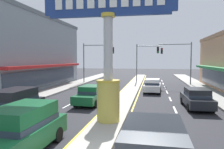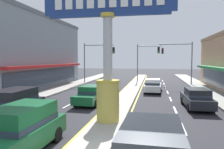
{
  "view_description": "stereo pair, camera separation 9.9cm",
  "coord_description": "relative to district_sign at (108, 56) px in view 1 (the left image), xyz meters",
  "views": [
    {
      "loc": [
        2.48,
        -7.1,
        3.73
      ],
      "look_at": [
        -0.47,
        8.69,
        2.6
      ],
      "focal_mm": 34.38,
      "sensor_mm": 36.0,
      "label": 1
    },
    {
      "loc": [
        2.58,
        -7.08,
        3.73
      ],
      "look_at": [
        -0.47,
        8.69,
        2.6
      ],
      "focal_mm": 34.38,
      "sensor_mm": 36.0,
      "label": 2
    }
  ],
  "objects": [
    {
      "name": "median_strip",
      "position": [
        0.0,
        13.02,
        -3.84
      ],
      "size": [
        1.81,
        52.0,
        0.14
      ],
      "primitive_type": "cube",
      "color": "#A39E93",
      "rests_on": "ground"
    },
    {
      "name": "sidewalk_left",
      "position": [
        -8.84,
        11.02,
        -3.82
      ],
      "size": [
        2.67,
        60.0,
        0.18
      ],
      "primitive_type": "cube",
      "color": "#9E9B93",
      "rests_on": "ground"
    },
    {
      "name": "sidewalk_right",
      "position": [
        8.84,
        11.02,
        -3.82
      ],
      "size": [
        2.67,
        60.0,
        0.18
      ],
      "primitive_type": "cube",
      "color": "#9E9B93",
      "rests_on": "ground"
    },
    {
      "name": "lane_markings",
      "position": [
        -0.0,
        11.67,
        -3.91
      ],
      "size": [
        8.55,
        52.0,
        0.01
      ],
      "color": "silver",
      "rests_on": "ground"
    },
    {
      "name": "district_sign",
      "position": [
        0.0,
        0.0,
        0.0
      ],
      "size": [
        7.6,
        1.38,
        7.66
      ],
      "color": "gold",
      "rests_on": "median_strip"
    },
    {
      "name": "storefront_left",
      "position": [
        -14.5,
        13.0,
        0.74
      ],
      "size": [
        9.26,
        21.5,
        9.3
      ],
      "color": "gray",
      "rests_on": "ground"
    },
    {
      "name": "traffic_light_left_side",
      "position": [
        -6.14,
        19.66,
        0.34
      ],
      "size": [
        4.86,
        0.46,
        6.2
      ],
      "color": "slate",
      "rests_on": "ground"
    },
    {
      "name": "traffic_light_right_side",
      "position": [
        6.14,
        19.83,
        0.34
      ],
      "size": [
        4.86,
        0.46,
        6.2
      ],
      "color": "slate",
      "rests_on": "ground"
    },
    {
      "name": "traffic_light_median_far",
      "position": [
        1.51,
        23.14,
        0.28
      ],
      "size": [
        4.2,
        0.46,
        6.2
      ],
      "color": "slate",
      "rests_on": "ground"
    },
    {
      "name": "suv_near_right_lane",
      "position": [
        -5.86,
        -0.42,
        -2.93
      ],
      "size": [
        2.06,
        4.65,
        1.9
      ],
      "color": "black",
      "rests_on": "ground"
    },
    {
      "name": "sedan_far_right_lane",
      "position": [
        -2.55,
        5.1,
        -3.12
      ],
      "size": [
        1.95,
        4.36,
        1.53
      ],
      "color": "#14562D",
      "rests_on": "ground"
    },
    {
      "name": "suv_near_left_lane",
      "position": [
        -2.56,
        -4.57,
        -2.93
      ],
      "size": [
        2.01,
        4.62,
        1.9
      ],
      "color": "#14562D",
      "rests_on": "ground"
    },
    {
      "name": "sedan_far_left_oncoming",
      "position": [
        5.86,
        5.02,
        -3.12
      ],
      "size": [
        1.95,
        4.36,
        1.53
      ],
      "color": "black",
      "rests_on": "ground"
    },
    {
      "name": "sedan_kerb_right",
      "position": [
        2.55,
        12.52,
        -3.12
      ],
      "size": [
        2.0,
        4.38,
        1.53
      ],
      "color": "white",
      "rests_on": "ground"
    }
  ]
}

